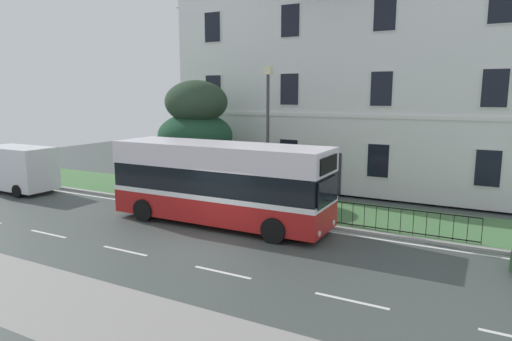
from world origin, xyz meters
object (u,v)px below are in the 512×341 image
(georgian_townhouse, at_px, (362,73))
(street_lamp_post, at_px, (268,129))
(evergreen_tree, at_px, (197,146))
(white_panel_van, at_px, (16,169))
(single_decker_bus, at_px, (220,182))

(georgian_townhouse, height_order, street_lamp_post, georgian_townhouse)
(evergreen_tree, xyz_separation_m, white_panel_van, (-9.05, -4.41, -1.29))
(single_decker_bus, distance_m, white_panel_van, 13.32)
(white_panel_van, relative_size, street_lamp_post, 0.80)
(white_panel_van, xyz_separation_m, street_lamp_post, (14.18, 2.70, 2.54))
(street_lamp_post, bearing_deg, evergreen_tree, 161.60)
(georgian_townhouse, xyz_separation_m, white_panel_van, (-15.63, -12.51, -5.35))
(single_decker_bus, distance_m, street_lamp_post, 3.46)
(georgian_townhouse, xyz_separation_m, evergreen_tree, (-6.59, -8.10, -4.05))
(white_panel_van, bearing_deg, georgian_townhouse, -142.01)
(evergreen_tree, distance_m, white_panel_van, 10.14)
(georgian_townhouse, distance_m, single_decker_bus, 13.57)
(single_decker_bus, xyz_separation_m, street_lamp_post, (0.87, 2.65, 2.06))
(evergreen_tree, relative_size, street_lamp_post, 0.92)
(georgian_townhouse, height_order, white_panel_van, georgian_townhouse)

